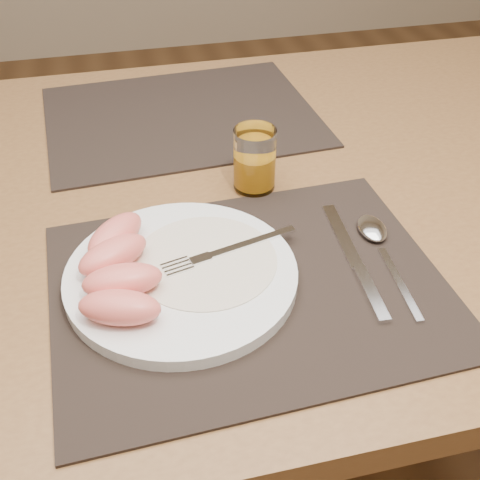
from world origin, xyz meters
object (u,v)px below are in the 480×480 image
at_px(fork, 219,253).
at_px(juice_glass, 255,162).
at_px(plate, 181,275).
at_px(placemat_near, 249,287).
at_px(spoon, 376,236).
at_px(table, 216,231).
at_px(knife, 358,268).
at_px(placemat_far, 181,116).

distance_m(fork, juice_glass, 0.18).
xyz_separation_m(plate, fork, (0.05, 0.02, 0.01)).
bearing_deg(juice_glass, placemat_near, -105.95).
bearing_deg(spoon, table, 134.90).
bearing_deg(knife, fork, 163.62).
xyz_separation_m(table, placemat_near, (-0.00, -0.22, 0.09)).
bearing_deg(knife, plate, 172.02).
relative_size(placemat_near, knife, 2.04).
bearing_deg(placemat_far, fork, -92.23).
bearing_deg(placemat_far, spoon, -64.57).
bearing_deg(spoon, plate, -175.43).
distance_m(placemat_near, placemat_far, 0.44).
xyz_separation_m(placemat_near, placemat_far, (-0.01, 0.44, 0.00)).
relative_size(placemat_near, juice_glass, 5.05).
bearing_deg(knife, placemat_far, 108.00).
xyz_separation_m(plate, knife, (0.21, -0.03, -0.01)).
height_order(knife, spoon, spoon).
distance_m(table, juice_glass, 0.14).
relative_size(table, knife, 6.35).
xyz_separation_m(table, fork, (-0.03, -0.18, 0.11)).
distance_m(table, plate, 0.23).
bearing_deg(placemat_far, plate, -98.83).
xyz_separation_m(knife, juice_glass, (-0.08, 0.20, 0.04)).
height_order(plate, juice_glass, juice_glass).
height_order(table, placemat_near, placemat_near).
bearing_deg(fork, plate, -160.13).
bearing_deg(knife, table, 120.21).
bearing_deg(placemat_far, knife, -72.00).
relative_size(table, juice_glass, 15.72).
bearing_deg(plate, fork, 19.87).
bearing_deg(spoon, juice_glass, 128.06).
xyz_separation_m(fork, knife, (0.16, -0.05, -0.02)).
bearing_deg(fork, placemat_near, -59.53).
xyz_separation_m(placemat_far, spoon, (0.19, -0.39, 0.01)).
distance_m(plate, knife, 0.21).
xyz_separation_m(knife, spoon, (0.04, 0.05, 0.00)).
distance_m(placemat_near, juice_glass, 0.21).
bearing_deg(table, plate, -112.03).
height_order(placemat_far, knife, knife).
bearing_deg(table, knife, -59.79).
relative_size(placemat_far, fork, 2.60).
height_order(placemat_far, spoon, spoon).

